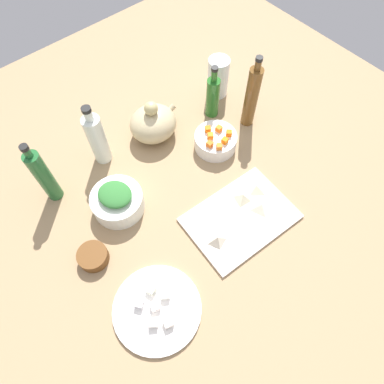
% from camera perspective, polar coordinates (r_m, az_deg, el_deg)
% --- Properties ---
extents(tabletop, '(1.90, 1.90, 0.03)m').
position_cam_1_polar(tabletop, '(1.08, -0.00, -1.73)').
color(tabletop, '#987B57').
rests_on(tabletop, ground).
extents(cutting_board, '(0.33, 0.24, 0.01)m').
position_cam_1_polar(cutting_board, '(1.04, 8.04, -4.30)').
color(cutting_board, silver).
rests_on(cutting_board, tabletop).
extents(plate_tofu, '(0.23, 0.23, 0.01)m').
position_cam_1_polar(plate_tofu, '(0.95, -5.83, -18.80)').
color(plate_tofu, white).
rests_on(plate_tofu, tabletop).
extents(bowl_greens, '(0.15, 0.15, 0.06)m').
position_cam_1_polar(bowl_greens, '(1.05, -12.24, -1.66)').
color(bowl_greens, white).
rests_on(bowl_greens, tabletop).
extents(bowl_carrots, '(0.14, 0.14, 0.05)m').
position_cam_1_polar(bowl_carrots, '(1.16, 3.92, 8.44)').
color(bowl_carrots, white).
rests_on(bowl_carrots, tabletop).
extents(bowl_small_side, '(0.08, 0.08, 0.04)m').
position_cam_1_polar(bowl_small_side, '(1.01, -16.14, -10.27)').
color(bowl_small_side, brown).
rests_on(bowl_small_side, tabletop).
extents(teapot, '(0.18, 0.15, 0.15)m').
position_cam_1_polar(teapot, '(1.18, -6.47, 11.32)').
color(teapot, tan).
rests_on(teapot, tabletop).
extents(bottle_0, '(0.05, 0.05, 0.25)m').
position_cam_1_polar(bottle_0, '(1.07, -23.47, 2.46)').
color(bottle_0, '#23612F').
rests_on(bottle_0, tabletop).
extents(bottle_1, '(0.06, 0.06, 0.23)m').
position_cam_1_polar(bottle_1, '(1.11, -15.52, 8.56)').
color(bottle_1, silver).
rests_on(bottle_1, tabletop).
extents(bottle_2, '(0.04, 0.04, 0.27)m').
position_cam_1_polar(bottle_2, '(1.18, 9.89, 15.37)').
color(bottle_2, brown).
rests_on(bottle_2, tabletop).
extents(bottle_3, '(0.05, 0.05, 0.20)m').
position_cam_1_polar(bottle_3, '(1.22, 3.48, 15.62)').
color(bottle_3, '#266723').
rests_on(bottle_3, tabletop).
extents(drinking_glass_0, '(0.08, 0.08, 0.15)m').
position_cam_1_polar(drinking_glass_0, '(1.30, 4.35, 18.51)').
color(drinking_glass_0, white).
rests_on(drinking_glass_0, tabletop).
extents(carrot_cube_0, '(0.02, 0.02, 0.02)m').
position_cam_1_polar(carrot_cube_0, '(1.12, 3.08, 9.31)').
color(carrot_cube_0, orange).
rests_on(carrot_cube_0, bowl_carrots).
extents(carrot_cube_1, '(0.02, 0.02, 0.02)m').
position_cam_1_polar(carrot_cube_1, '(1.15, 4.50, 10.46)').
color(carrot_cube_1, orange).
rests_on(carrot_cube_1, bowl_carrots).
extents(carrot_cube_2, '(0.02, 0.02, 0.02)m').
position_cam_1_polar(carrot_cube_2, '(1.14, 2.66, 10.39)').
color(carrot_cube_2, orange).
rests_on(carrot_cube_2, bowl_carrots).
extents(carrot_cube_3, '(0.03, 0.03, 0.02)m').
position_cam_1_polar(carrot_cube_3, '(1.14, 6.18, 9.70)').
color(carrot_cube_3, orange).
rests_on(carrot_cube_3, bowl_carrots).
extents(carrot_cube_4, '(0.03, 0.03, 0.02)m').
position_cam_1_polar(carrot_cube_4, '(1.10, 4.57, 7.53)').
color(carrot_cube_4, orange).
rests_on(carrot_cube_4, bowl_carrots).
extents(carrot_cube_5, '(0.02, 0.02, 0.02)m').
position_cam_1_polar(carrot_cube_5, '(1.10, 2.97, 7.95)').
color(carrot_cube_5, orange).
rests_on(carrot_cube_5, bowl_carrots).
extents(carrot_cube_6, '(0.02, 0.02, 0.02)m').
position_cam_1_polar(carrot_cube_6, '(1.12, 5.49, 8.52)').
color(carrot_cube_6, orange).
rests_on(carrot_cube_6, bowl_carrots).
extents(chopped_greens_mound, '(0.12, 0.13, 0.03)m').
position_cam_1_polar(chopped_greens_mound, '(1.01, -12.73, -0.40)').
color(chopped_greens_mound, '#307231').
rests_on(chopped_greens_mound, bowl_greens).
extents(tofu_cube_0, '(0.03, 0.03, 0.02)m').
position_cam_1_polar(tofu_cube_0, '(0.94, -4.49, -16.74)').
color(tofu_cube_0, white).
rests_on(tofu_cube_0, plate_tofu).
extents(tofu_cube_1, '(0.03, 0.03, 0.02)m').
position_cam_1_polar(tofu_cube_1, '(0.93, -6.47, -20.83)').
color(tofu_cube_1, silver).
rests_on(tofu_cube_1, plate_tofu).
extents(tofu_cube_2, '(0.03, 0.03, 0.02)m').
position_cam_1_polar(tofu_cube_2, '(0.92, -3.98, -20.93)').
color(tofu_cube_2, silver).
rests_on(tofu_cube_2, plate_tofu).
extents(tofu_cube_3, '(0.03, 0.03, 0.02)m').
position_cam_1_polar(tofu_cube_3, '(0.94, -8.80, -17.87)').
color(tofu_cube_3, silver).
rests_on(tofu_cube_3, plate_tofu).
extents(tofu_cube_4, '(0.03, 0.03, 0.02)m').
position_cam_1_polar(tofu_cube_4, '(0.93, -6.17, -18.44)').
color(tofu_cube_4, silver).
rests_on(tofu_cube_4, plate_tofu).
extents(tofu_cube_5, '(0.03, 0.03, 0.02)m').
position_cam_1_polar(tofu_cube_5, '(0.94, -6.84, -15.84)').
color(tofu_cube_5, white).
rests_on(tofu_cube_5, plate_tofu).
extents(dumpling_0, '(0.05, 0.05, 0.03)m').
position_cam_1_polar(dumpling_0, '(0.98, 4.27, -7.87)').
color(dumpling_0, beige).
rests_on(dumpling_0, cutting_board).
extents(dumpling_1, '(0.07, 0.07, 0.02)m').
position_cam_1_polar(dumpling_1, '(1.05, 11.46, -2.31)').
color(dumpling_1, beige).
rests_on(dumpling_1, cutting_board).
extents(dumpling_2, '(0.06, 0.06, 0.03)m').
position_cam_1_polar(dumpling_2, '(1.05, 8.44, -0.81)').
color(dumpling_2, beige).
rests_on(dumpling_2, cutting_board).
extents(dumpling_3, '(0.06, 0.06, 0.02)m').
position_cam_1_polar(dumpling_3, '(1.08, 10.61, 0.77)').
color(dumpling_3, beige).
rests_on(dumpling_3, cutting_board).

